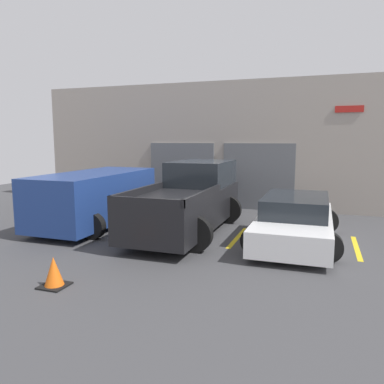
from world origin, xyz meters
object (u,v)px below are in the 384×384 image
(sedan_white, at_px, (295,220))
(sedan_side, at_px, (95,197))
(traffic_cone, at_px, (54,273))
(pickup_truck, at_px, (190,200))

(sedan_white, xyz_separation_m, sedan_side, (-5.88, -0.02, 0.31))
(sedan_side, xyz_separation_m, traffic_cone, (2.02, -4.39, -0.63))
(sedan_white, distance_m, traffic_cone, 5.87)
(sedan_white, height_order, traffic_cone, sedan_white)
(sedan_side, height_order, traffic_cone, sedan_side)
(pickup_truck, bearing_deg, sedan_white, -5.44)
(sedan_side, bearing_deg, pickup_truck, 5.91)
(sedan_side, relative_size, traffic_cone, 8.21)
(sedan_white, distance_m, sedan_side, 5.89)
(sedan_white, xyz_separation_m, traffic_cone, (-3.85, -4.42, -0.32))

